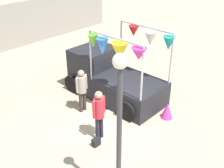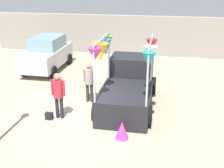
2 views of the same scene
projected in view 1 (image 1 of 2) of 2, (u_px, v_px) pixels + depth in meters
ground_plane at (109, 123)px, 10.08m from camera, size 60.00×60.00×0.00m
vendor_truck at (110, 75)px, 11.50m from camera, size 2.46×4.10×2.97m
person_customer at (99, 111)px, 8.86m from camera, size 0.53×0.34×1.77m
person_vendor at (82, 87)px, 10.32m from camera, size 0.53×0.34×1.71m
handbag at (96, 142)px, 8.95m from camera, size 0.28×0.16×0.28m
street_lamp at (119, 115)px, 5.93m from camera, size 0.32×0.32×4.02m
folded_kite_bundle_magenta at (167, 111)px, 10.26m from camera, size 0.54×0.54×0.60m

